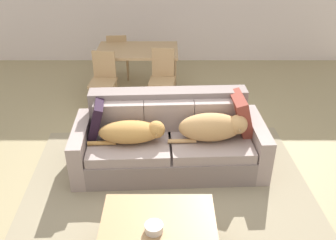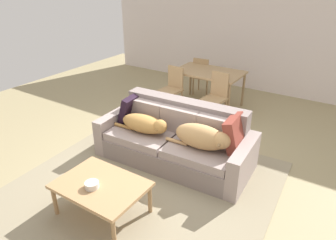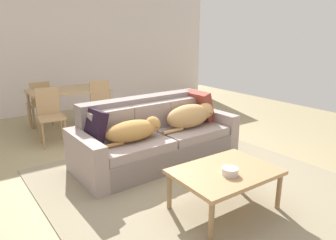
{
  "view_description": "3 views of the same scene",
  "coord_description": "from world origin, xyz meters",
  "px_view_note": "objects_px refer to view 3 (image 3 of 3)",
  "views": [
    {
      "loc": [
        0.11,
        -3.62,
        2.83
      ],
      "look_at": [
        0.12,
        0.27,
        0.61
      ],
      "focal_mm": 39.33,
      "sensor_mm": 36.0,
      "label": 1
    },
    {
      "loc": [
        2.24,
        -3.25,
        2.65
      ],
      "look_at": [
        -0.06,
        0.3,
        0.6
      ],
      "focal_mm": 33.1,
      "sensor_mm": 36.0,
      "label": 2
    },
    {
      "loc": [
        -2.02,
        -3.23,
        1.75
      ],
      "look_at": [
        0.25,
        0.09,
        0.61
      ],
      "focal_mm": 32.45,
      "sensor_mm": 36.0,
      "label": 3
    }
  ],
  "objects_px": {
    "dog_on_right_cushion": "(191,116)",
    "dining_table": "(68,93)",
    "dog_on_left_cushion": "(134,130)",
    "throw_pillow_by_left_arm": "(93,127)",
    "dining_chair_far_left": "(40,102)",
    "coffee_table": "(225,174)",
    "bowl_on_coffee_table": "(230,171)",
    "dining_chair_near_left": "(50,113)",
    "dining_chair_near_right": "(102,105)",
    "throw_pillow_by_right_arm": "(199,106)",
    "couch": "(155,138)"
  },
  "relations": [
    {
      "from": "couch",
      "to": "dining_chair_far_left",
      "type": "bearing_deg",
      "value": 106.79
    },
    {
      "from": "dog_on_right_cushion",
      "to": "bowl_on_coffee_table",
      "type": "xyz_separation_m",
      "value": [
        -0.66,
        -1.44,
        -0.14
      ]
    },
    {
      "from": "dog_on_left_cushion",
      "to": "dining_chair_near_left",
      "type": "bearing_deg",
      "value": 106.68
    },
    {
      "from": "throw_pillow_by_right_arm",
      "to": "bowl_on_coffee_table",
      "type": "relative_size",
      "value": 2.98
    },
    {
      "from": "coffee_table",
      "to": "couch",
      "type": "bearing_deg",
      "value": 86.1
    },
    {
      "from": "dog_on_right_cushion",
      "to": "dining_chair_near_left",
      "type": "xyz_separation_m",
      "value": [
        -1.56,
        1.7,
        -0.1
      ]
    },
    {
      "from": "dog_on_left_cushion",
      "to": "dog_on_right_cushion",
      "type": "bearing_deg",
      "value": -0.01
    },
    {
      "from": "bowl_on_coffee_table",
      "to": "dining_chair_near_right",
      "type": "xyz_separation_m",
      "value": [
        0.03,
        3.23,
        0.04
      ]
    },
    {
      "from": "dining_chair_near_left",
      "to": "dining_chair_near_right",
      "type": "relative_size",
      "value": 0.97
    },
    {
      "from": "dog_on_right_cushion",
      "to": "coffee_table",
      "type": "xyz_separation_m",
      "value": [
        -0.62,
        -1.34,
        -0.22
      ]
    },
    {
      "from": "dining_chair_near_left",
      "to": "dining_chair_far_left",
      "type": "distance_m",
      "value": 1.14
    },
    {
      "from": "throw_pillow_by_left_arm",
      "to": "dining_chair_near_right",
      "type": "xyz_separation_m",
      "value": [
        0.78,
        1.62,
        -0.12
      ]
    },
    {
      "from": "dog_on_right_cushion",
      "to": "dining_table",
      "type": "xyz_separation_m",
      "value": [
        -1.06,
        2.32,
        0.09
      ]
    },
    {
      "from": "dog_on_left_cushion",
      "to": "throw_pillow_by_right_arm",
      "type": "bearing_deg",
      "value": 9.72
    },
    {
      "from": "throw_pillow_by_left_arm",
      "to": "dining_chair_near_left",
      "type": "bearing_deg",
      "value": 95.73
    },
    {
      "from": "coffee_table",
      "to": "dining_chair_near_left",
      "type": "relative_size",
      "value": 1.12
    },
    {
      "from": "throw_pillow_by_right_arm",
      "to": "couch",
      "type": "bearing_deg",
      "value": -174.08
    },
    {
      "from": "bowl_on_coffee_table",
      "to": "dining_chair_far_left",
      "type": "height_order",
      "value": "dining_chair_far_left"
    },
    {
      "from": "throw_pillow_by_right_arm",
      "to": "dining_chair_near_left",
      "type": "distance_m",
      "value": 2.42
    },
    {
      "from": "couch",
      "to": "throw_pillow_by_right_arm",
      "type": "height_order",
      "value": "throw_pillow_by_right_arm"
    },
    {
      "from": "dog_on_right_cushion",
      "to": "throw_pillow_by_left_arm",
      "type": "bearing_deg",
      "value": 170.81
    },
    {
      "from": "dining_chair_near_left",
      "to": "couch",
      "type": "bearing_deg",
      "value": -52.18
    },
    {
      "from": "dining_chair_near_right",
      "to": "dining_chair_far_left",
      "type": "bearing_deg",
      "value": 134.27
    },
    {
      "from": "couch",
      "to": "dining_table",
      "type": "height_order",
      "value": "couch"
    },
    {
      "from": "bowl_on_coffee_table",
      "to": "throw_pillow_by_right_arm",
      "type": "bearing_deg",
      "value": 58.88
    },
    {
      "from": "dog_on_right_cushion",
      "to": "coffee_table",
      "type": "relative_size",
      "value": 0.92
    },
    {
      "from": "coffee_table",
      "to": "dining_chair_near_left",
      "type": "xyz_separation_m",
      "value": [
        -0.94,
        3.05,
        0.12
      ]
    },
    {
      "from": "dining_table",
      "to": "bowl_on_coffee_table",
      "type": "bearing_deg",
      "value": -83.87
    },
    {
      "from": "throw_pillow_by_right_arm",
      "to": "bowl_on_coffee_table",
      "type": "bearing_deg",
      "value": -121.12
    },
    {
      "from": "dog_on_right_cushion",
      "to": "dog_on_left_cushion",
      "type": "bearing_deg",
      "value": 179.99
    },
    {
      "from": "dog_on_left_cushion",
      "to": "dining_chair_near_right",
      "type": "relative_size",
      "value": 0.96
    },
    {
      "from": "bowl_on_coffee_table",
      "to": "dog_on_left_cushion",
      "type": "bearing_deg",
      "value": 101.72
    },
    {
      "from": "throw_pillow_by_left_arm",
      "to": "throw_pillow_by_right_arm",
      "type": "height_order",
      "value": "throw_pillow_by_right_arm"
    },
    {
      "from": "dining_chair_near_right",
      "to": "dining_chair_far_left",
      "type": "xyz_separation_m",
      "value": [
        -0.85,
        1.06,
        -0.03
      ]
    },
    {
      "from": "dining_table",
      "to": "dining_chair_near_right",
      "type": "relative_size",
      "value": 1.46
    },
    {
      "from": "throw_pillow_by_left_arm",
      "to": "dining_chair_near_right",
      "type": "relative_size",
      "value": 0.47
    },
    {
      "from": "bowl_on_coffee_table",
      "to": "dining_chair_far_left",
      "type": "xyz_separation_m",
      "value": [
        -0.82,
        4.29,
        0.01
      ]
    },
    {
      "from": "dining_table",
      "to": "couch",
      "type": "bearing_deg",
      "value": -76.0
    },
    {
      "from": "dining_chair_near_left",
      "to": "dog_on_left_cushion",
      "type": "bearing_deg",
      "value": -66.68
    },
    {
      "from": "dining_chair_near_right",
      "to": "throw_pillow_by_left_arm",
      "type": "bearing_deg",
      "value": -110.05
    },
    {
      "from": "throw_pillow_by_right_arm",
      "to": "coffee_table",
      "type": "relative_size",
      "value": 0.47
    },
    {
      "from": "throw_pillow_by_left_arm",
      "to": "dining_chair_near_right",
      "type": "distance_m",
      "value": 1.81
    },
    {
      "from": "bowl_on_coffee_table",
      "to": "coffee_table",
      "type": "bearing_deg",
      "value": 70.95
    },
    {
      "from": "throw_pillow_by_left_arm",
      "to": "coffee_table",
      "type": "distance_m",
      "value": 1.71
    },
    {
      "from": "dog_on_right_cushion",
      "to": "bowl_on_coffee_table",
      "type": "distance_m",
      "value": 1.59
    },
    {
      "from": "coffee_table",
      "to": "dog_on_left_cushion",
      "type": "bearing_deg",
      "value": 104.01
    },
    {
      "from": "throw_pillow_by_left_arm",
      "to": "dining_chair_far_left",
      "type": "bearing_deg",
      "value": 91.42
    },
    {
      "from": "dog_on_left_cushion",
      "to": "dining_chair_near_right",
      "type": "height_order",
      "value": "dining_chair_near_right"
    },
    {
      "from": "dining_chair_near_left",
      "to": "dining_chair_far_left",
      "type": "xyz_separation_m",
      "value": [
        0.09,
        1.14,
        -0.03
      ]
    },
    {
      "from": "dog_on_left_cushion",
      "to": "throw_pillow_by_left_arm",
      "type": "height_order",
      "value": "throw_pillow_by_left_arm"
    }
  ]
}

